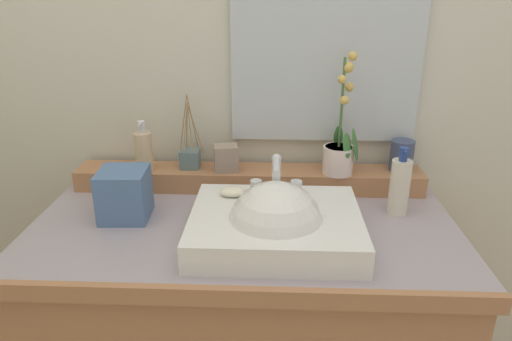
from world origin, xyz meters
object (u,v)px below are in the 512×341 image
object	(u,v)px
potted_plant	(340,149)
tissue_box	(124,194)
tumbler_cup	(402,156)
reed_diffuser	(190,157)
lotion_bottle	(400,186)
trinket_box	(226,158)
soap_dispenser	(144,150)
soap_bar	(232,192)
sink_basin	(276,228)

from	to	relation	value
potted_plant	tissue_box	distance (m)	0.64
tumbler_cup	reed_diffuser	bearing A→B (deg)	-179.65
tumbler_cup	lotion_bottle	size ratio (longest dim) A/B	0.49
trinket_box	lotion_bottle	distance (m)	0.52
potted_plant	soap_dispenser	distance (m)	0.60
soap_bar	soap_dispenser	distance (m)	0.36
potted_plant	tumbler_cup	distance (m)	0.20
sink_basin	lotion_bottle	bearing A→B (deg)	26.41
sink_basin	tumbler_cup	world-z (taller)	sink_basin
trinket_box	lotion_bottle	xyz separation A→B (m)	(0.50, -0.14, -0.02)
trinket_box	potted_plant	bearing A→B (deg)	-10.99
soap_dispenser	tumbler_cup	size ratio (longest dim) A/B	1.64
sink_basin	tumbler_cup	size ratio (longest dim) A/B	4.42
tumbler_cup	trinket_box	bearing A→B (deg)	-176.89
reed_diffuser	lotion_bottle	world-z (taller)	reed_diffuser
soap_dispenser	tissue_box	bearing A→B (deg)	-91.85
trinket_box	tissue_box	xyz separation A→B (m)	(-0.26, -0.20, -0.04)
soap_bar	lotion_bottle	distance (m)	0.47
reed_diffuser	trinket_box	size ratio (longest dim) A/B	2.83
potted_plant	soap_bar	bearing A→B (deg)	-146.57
tumbler_cup	sink_basin	bearing A→B (deg)	-138.70
reed_diffuser	sink_basin	bearing A→B (deg)	-51.13
potted_plant	lotion_bottle	world-z (taller)	potted_plant
sink_basin	potted_plant	xyz separation A→B (m)	(0.19, 0.31, 0.11)
sink_basin	tumbler_cup	xyz separation A→B (m)	(0.39, 0.34, 0.08)
soap_bar	tissue_box	xyz separation A→B (m)	(-0.30, 0.01, -0.02)
sink_basin	potted_plant	world-z (taller)	potted_plant
soap_dispenser	trinket_box	bearing A→B (deg)	0.66
sink_basin	soap_bar	xyz separation A→B (m)	(-0.12, 0.11, 0.05)
tumbler_cup	reed_diffuser	world-z (taller)	reed_diffuser
tissue_box	trinket_box	bearing A→B (deg)	37.16
soap_bar	reed_diffuser	xyz separation A→B (m)	(-0.16, 0.23, 0.01)
soap_dispenser	sink_basin	bearing A→B (deg)	-37.01
potted_plant	tissue_box	world-z (taller)	potted_plant
soap_dispenser	reed_diffuser	distance (m)	0.14
soap_dispenser	reed_diffuser	world-z (taller)	reed_diffuser
tumbler_cup	soap_dispenser	bearing A→B (deg)	-177.67
soap_bar	potted_plant	size ratio (longest dim) A/B	0.19
reed_diffuser	trinket_box	world-z (taller)	reed_diffuser
soap_bar	tumbler_cup	size ratio (longest dim) A/B	0.72
reed_diffuser	lotion_bottle	size ratio (longest dim) A/B	1.20
soap_bar	soap_dispenser	world-z (taller)	soap_dispenser
potted_plant	tissue_box	xyz separation A→B (m)	(-0.61, -0.20, -0.07)
trinket_box	tumbler_cup	bearing A→B (deg)	-7.40
lotion_bottle	tissue_box	bearing A→B (deg)	-175.74
sink_basin	tissue_box	bearing A→B (deg)	164.63
tumbler_cup	tissue_box	world-z (taller)	tumbler_cup
potted_plant	reed_diffuser	xyz separation A→B (m)	(-0.47, 0.03, -0.04)
soap_bar	trinket_box	bearing A→B (deg)	100.51
soap_dispenser	tissue_box	xyz separation A→B (m)	(-0.01, -0.20, -0.06)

